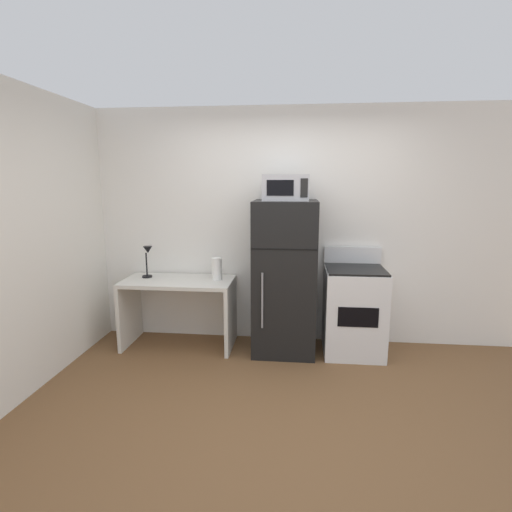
# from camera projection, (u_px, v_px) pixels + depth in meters

# --- Properties ---
(ground_plane) EXTENTS (12.00, 12.00, 0.00)m
(ground_plane) POSITION_uv_depth(u_px,v_px,m) (281.00, 421.00, 3.05)
(ground_plane) COLOR brown
(wall_back_white) EXTENTS (5.00, 0.10, 2.60)m
(wall_back_white) POSITION_uv_depth(u_px,v_px,m) (289.00, 227.00, 4.47)
(wall_back_white) COLOR white
(wall_back_white) RESTS_ON ground
(desk) EXTENTS (1.19, 0.60, 0.75)m
(desk) POSITION_uv_depth(u_px,v_px,m) (179.00, 300.00, 4.37)
(desk) COLOR silver
(desk) RESTS_ON ground
(desk_lamp) EXTENTS (0.14, 0.12, 0.35)m
(desk_lamp) POSITION_uv_depth(u_px,v_px,m) (148.00, 256.00, 4.38)
(desk_lamp) COLOR black
(desk_lamp) RESTS_ON desk
(paper_towel_roll) EXTENTS (0.11, 0.11, 0.24)m
(paper_towel_roll) POSITION_uv_depth(u_px,v_px,m) (217.00, 269.00, 4.31)
(paper_towel_roll) COLOR white
(paper_towel_roll) RESTS_ON desk
(refrigerator) EXTENTS (0.65, 0.64, 1.61)m
(refrigerator) POSITION_uv_depth(u_px,v_px,m) (285.00, 278.00, 4.19)
(refrigerator) COLOR black
(refrigerator) RESTS_ON ground
(microwave) EXTENTS (0.46, 0.35, 0.26)m
(microwave) POSITION_uv_depth(u_px,v_px,m) (286.00, 188.00, 4.00)
(microwave) COLOR #B7B7BC
(microwave) RESTS_ON refrigerator
(oven_range) EXTENTS (0.61, 0.61, 1.10)m
(oven_range) POSITION_uv_depth(u_px,v_px,m) (354.00, 310.00, 4.19)
(oven_range) COLOR white
(oven_range) RESTS_ON ground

